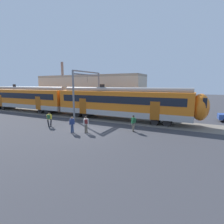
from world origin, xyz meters
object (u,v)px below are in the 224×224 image
at_px(commuter_train, 28,98).
at_px(pedestrian_white, 86,123).
at_px(pedestrian_yellow, 49,118).
at_px(pedestrian_navy, 72,123).
at_px(pedestrian_green, 133,122).

bearing_deg(commuter_train, pedestrian_white, -22.93).
distance_m(pedestrian_yellow, pedestrian_navy, 3.99).
relative_size(commuter_train, pedestrian_white, 33.99).
bearing_deg(pedestrian_navy, pedestrian_yellow, 167.43).
xyz_separation_m(pedestrian_white, pedestrian_green, (3.97, 2.53, 0.00)).
distance_m(pedestrian_white, pedestrian_green, 4.71).
bearing_deg(pedestrian_navy, pedestrian_green, 30.90).
distance_m(commuter_train, pedestrian_navy, 18.09).
xyz_separation_m(pedestrian_navy, pedestrian_green, (5.21, 3.12, 0.00)).
bearing_deg(commuter_train, pedestrian_navy, -26.17).
bearing_deg(pedestrian_yellow, commuter_train, 150.03).
bearing_deg(pedestrian_green, pedestrian_yellow, -166.13).
relative_size(pedestrian_yellow, pedestrian_navy, 1.00).
relative_size(pedestrian_yellow, pedestrian_white, 1.00).
bearing_deg(commuter_train, pedestrian_yellow, -29.97).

